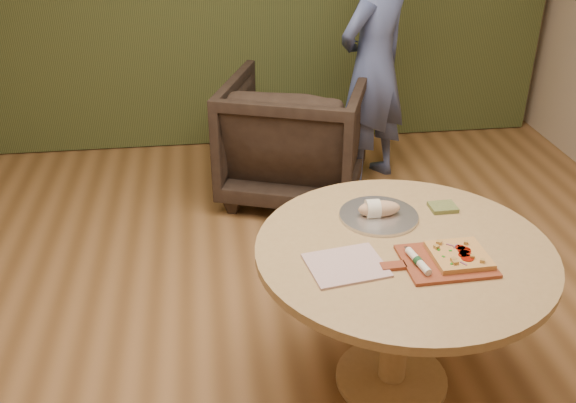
# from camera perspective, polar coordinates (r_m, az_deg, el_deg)

# --- Properties ---
(room_shell) EXTENTS (5.04, 6.04, 2.84)m
(room_shell) POSITION_cam_1_polar(r_m,az_deg,el_deg) (2.46, 2.92, 9.61)
(room_shell) COLOR olive
(room_shell) RESTS_ON ground
(pedestal_table) EXTENTS (1.26, 1.26, 0.75)m
(pedestal_table) POSITION_cam_1_polar(r_m,az_deg,el_deg) (2.81, 10.08, -6.38)
(pedestal_table) COLOR tan
(pedestal_table) RESTS_ON ground
(pizza_paddle) EXTENTS (0.45, 0.29, 0.01)m
(pizza_paddle) POSITION_cam_1_polar(r_m,az_deg,el_deg) (2.65, 13.66, -5.19)
(pizza_paddle) COLOR brown
(pizza_paddle) RESTS_ON pedestal_table
(flatbread_pizza) EXTENTS (0.23, 0.23, 0.04)m
(flatbread_pizza) POSITION_cam_1_polar(r_m,az_deg,el_deg) (2.67, 14.96, -4.62)
(flatbread_pizza) COLOR #DDA656
(flatbread_pizza) RESTS_ON pizza_paddle
(cutlery_roll) EXTENTS (0.06, 0.20, 0.03)m
(cutlery_roll) POSITION_cam_1_polar(r_m,az_deg,el_deg) (2.59, 11.49, -5.21)
(cutlery_roll) COLOR white
(cutlery_roll) RESTS_ON pizza_paddle
(newspaper) EXTENTS (0.34, 0.30, 0.01)m
(newspaper) POSITION_cam_1_polar(r_m,az_deg,el_deg) (2.57, 5.19, -5.67)
(newspaper) COLOR white
(newspaper) RESTS_ON pedestal_table
(serving_tray) EXTENTS (0.36, 0.36, 0.02)m
(serving_tray) POSITION_cam_1_polar(r_m,az_deg,el_deg) (2.92, 8.06, -1.25)
(serving_tray) COLOR silver
(serving_tray) RESTS_ON pedestal_table
(bread_roll) EXTENTS (0.19, 0.09, 0.09)m
(bread_roll) POSITION_cam_1_polar(r_m,az_deg,el_deg) (2.90, 7.94, -0.65)
(bread_roll) COLOR tan
(bread_roll) RESTS_ON serving_tray
(green_packet) EXTENTS (0.12, 0.10, 0.02)m
(green_packet) POSITION_cam_1_polar(r_m,az_deg,el_deg) (3.04, 13.60, -0.49)
(green_packet) COLOR #4E5C29
(green_packet) RESTS_ON pedestal_table
(armchair) EXTENTS (1.17, 1.14, 0.96)m
(armchair) POSITION_cam_1_polar(r_m,az_deg,el_deg) (4.52, 0.61, 6.22)
(armchair) COLOR black
(armchair) RESTS_ON ground
(person_standing) EXTENTS (0.77, 0.72, 1.76)m
(person_standing) POSITION_cam_1_polar(r_m,az_deg,el_deg) (4.66, 7.62, 11.86)
(person_standing) COLOR #4B5A8F
(person_standing) RESTS_ON ground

